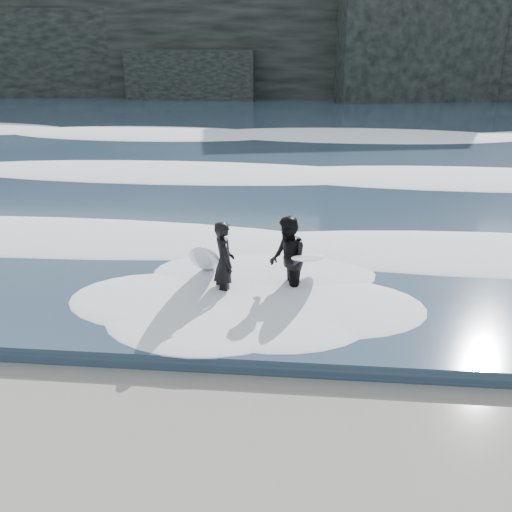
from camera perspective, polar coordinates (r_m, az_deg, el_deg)
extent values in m
cube|color=#26384D|center=(34.20, 2.97, 12.92)|extent=(90.00, 52.00, 0.30)
cube|color=black|center=(50.83, 4.04, 21.13)|extent=(70.00, 9.00, 10.00)
ellipsoid|color=white|center=(14.67, -0.69, 2.47)|extent=(60.00, 3.20, 0.20)
ellipsoid|color=white|center=(21.39, 1.33, 8.57)|extent=(60.00, 4.00, 0.24)
ellipsoid|color=white|center=(30.21, 2.61, 12.38)|extent=(60.00, 4.80, 0.30)
imported|color=black|center=(11.41, -3.20, -0.70)|extent=(0.63, 0.75, 1.74)
ellipsoid|color=silver|center=(11.51, -5.13, -0.38)|extent=(0.78, 1.98, 1.33)
imported|color=black|center=(11.50, 3.17, -0.39)|extent=(0.87, 1.01, 1.79)
ellipsoid|color=white|center=(11.47, 5.27, -0.16)|extent=(0.96, 2.01, 0.71)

